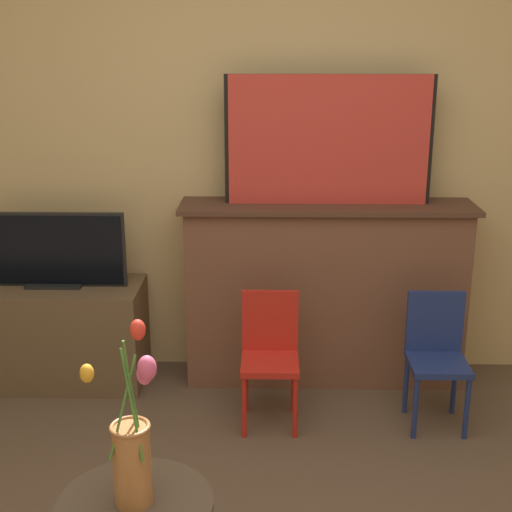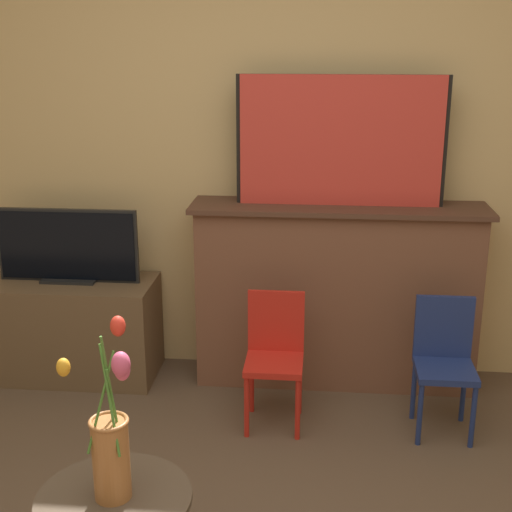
{
  "view_description": "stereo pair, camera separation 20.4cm",
  "coord_description": "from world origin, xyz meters",
  "px_view_note": "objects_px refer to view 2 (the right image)",
  "views": [
    {
      "loc": [
        0.02,
        -1.6,
        1.78
      ],
      "look_at": [
        -0.04,
        1.16,
        0.93
      ],
      "focal_mm": 50.0,
      "sensor_mm": 36.0,
      "label": 1
    },
    {
      "loc": [
        0.22,
        -1.59,
        1.78
      ],
      "look_at": [
        -0.04,
        1.16,
        0.93
      ],
      "focal_mm": 50.0,
      "sensor_mm": 36.0,
      "label": 2
    }
  ],
  "objects_px": {
    "chair_blue": "(444,357)",
    "vase_tulips": "(111,443)",
    "tv_monitor": "(67,247)",
    "chair_red": "(275,351)",
    "painting": "(341,141)"
  },
  "relations": [
    {
      "from": "tv_monitor",
      "to": "chair_blue",
      "type": "xyz_separation_m",
      "value": [
        1.9,
        -0.39,
        -0.36
      ]
    },
    {
      "from": "tv_monitor",
      "to": "chair_blue",
      "type": "distance_m",
      "value": 1.97
    },
    {
      "from": "chair_blue",
      "to": "vase_tulips",
      "type": "height_order",
      "value": "vase_tulips"
    },
    {
      "from": "chair_blue",
      "to": "painting",
      "type": "bearing_deg",
      "value": 137.05
    },
    {
      "from": "tv_monitor",
      "to": "vase_tulips",
      "type": "distance_m",
      "value": 1.81
    },
    {
      "from": "chair_blue",
      "to": "chair_red",
      "type": "bearing_deg",
      "value": -179.61
    },
    {
      "from": "tv_monitor",
      "to": "chair_red",
      "type": "bearing_deg",
      "value": -19.47
    },
    {
      "from": "chair_blue",
      "to": "vase_tulips",
      "type": "xyz_separation_m",
      "value": [
        -1.19,
        -1.27,
        0.26
      ]
    },
    {
      "from": "chair_red",
      "to": "vase_tulips",
      "type": "bearing_deg",
      "value": -107.71
    },
    {
      "from": "chair_red",
      "to": "vase_tulips",
      "type": "xyz_separation_m",
      "value": [
        -0.4,
        -1.26,
        0.26
      ]
    },
    {
      "from": "painting",
      "to": "chair_blue",
      "type": "xyz_separation_m",
      "value": [
        0.5,
        -0.46,
        -0.92
      ]
    },
    {
      "from": "vase_tulips",
      "to": "painting",
      "type": "bearing_deg",
      "value": 68.32
    },
    {
      "from": "chair_blue",
      "to": "vase_tulips",
      "type": "bearing_deg",
      "value": -133.12
    },
    {
      "from": "tv_monitor",
      "to": "chair_red",
      "type": "distance_m",
      "value": 1.24
    },
    {
      "from": "painting",
      "to": "chair_blue",
      "type": "height_order",
      "value": "painting"
    }
  ]
}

